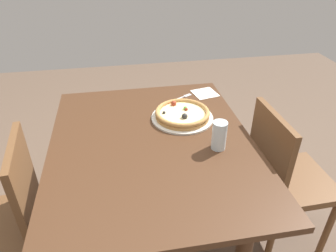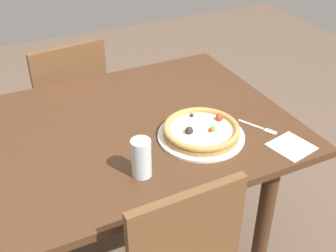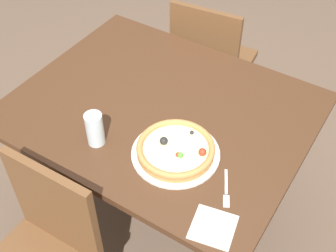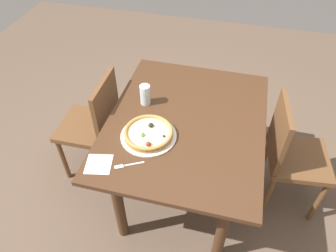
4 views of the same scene
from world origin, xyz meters
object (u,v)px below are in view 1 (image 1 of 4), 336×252
(dining_table, at_px, (153,161))
(chair_near, at_px, (6,220))
(chair_far, at_px, (284,176))
(plate, at_px, (182,118))
(pizza, at_px, (182,113))
(napkin, at_px, (205,93))
(fork, at_px, (182,97))
(drinking_glass, at_px, (219,135))

(dining_table, height_order, chair_near, chair_near)
(chair_far, distance_m, plate, 0.63)
(dining_table, bearing_deg, pizza, 134.85)
(dining_table, height_order, pizza, pizza)
(napkin, bearing_deg, chair_far, 29.81)
(fork, bearing_deg, plate, -129.85)
(plate, relative_size, drinking_glass, 2.39)
(plate, height_order, fork, plate)
(dining_table, relative_size, napkin, 8.63)
(dining_table, xyz_separation_m, fork, (-0.43, 0.24, 0.12))
(plate, xyz_separation_m, fork, (-0.24, 0.05, -0.00))
(fork, xyz_separation_m, napkin, (-0.03, 0.15, -0.00))
(chair_near, height_order, pizza, chair_near)
(napkin, bearing_deg, dining_table, -40.66)
(pizza, xyz_separation_m, fork, (-0.24, 0.05, -0.03))
(dining_table, bearing_deg, fork, 150.48)
(pizza, height_order, drinking_glass, drinking_glass)
(chair_near, relative_size, pizza, 3.04)
(fork, bearing_deg, drinking_glass, -111.56)
(chair_near, height_order, drinking_glass, drinking_glass)
(chair_near, bearing_deg, pizza, -76.56)
(dining_table, height_order, fork, fork)
(chair_far, relative_size, fork, 5.80)
(dining_table, distance_m, fork, 0.51)
(drinking_glass, bearing_deg, chair_near, -88.44)
(plate, bearing_deg, fork, 167.68)
(drinking_glass, bearing_deg, pizza, -159.65)
(fork, height_order, drinking_glass, drinking_glass)
(drinking_glass, bearing_deg, napkin, 170.33)
(dining_table, bearing_deg, chair_near, -79.51)
(dining_table, distance_m, drinking_glass, 0.37)
(chair_far, bearing_deg, fork, -138.99)
(pizza, xyz_separation_m, drinking_glass, (0.29, 0.11, 0.04))
(fork, bearing_deg, chair_near, -176.91)
(chair_far, xyz_separation_m, plate, (-0.27, -0.51, 0.27))
(dining_table, relative_size, fork, 7.86)
(pizza, bearing_deg, dining_table, -45.15)
(pizza, bearing_deg, chair_near, -70.31)
(plate, bearing_deg, napkin, 142.97)
(dining_table, bearing_deg, chair_far, 83.75)
(chair_far, bearing_deg, pizza, -118.68)
(fork, bearing_deg, dining_table, -147.05)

